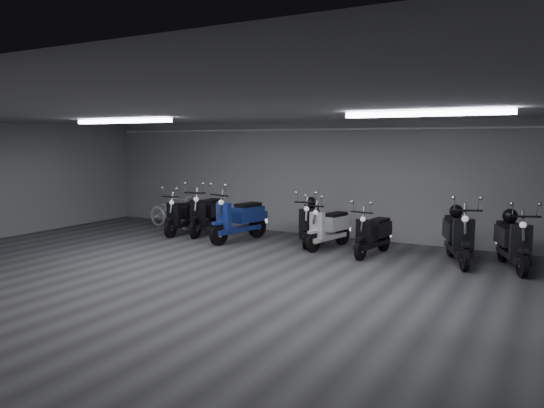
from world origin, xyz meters
The scene contains 18 objects.
floor centered at (0.00, 0.00, -0.01)m, with size 14.00×10.00×0.01m, color #363639.
ceiling centered at (0.00, 0.00, 2.80)m, with size 14.00×10.00×0.01m, color gray.
back_wall centered at (0.00, 5.00, 1.40)m, with size 14.00×0.01×2.80m, color gray.
fluor_strip_left centered at (-3.00, 1.00, 2.74)m, with size 2.40×0.18×0.08m, color white.
fluor_strip_right centered at (3.00, 1.00, 2.74)m, with size 2.40×0.18×0.08m, color white.
conduit centered at (0.00, 4.92, 2.62)m, with size 0.05×0.05×13.60m, color white.
scooter_0 centered at (-3.48, 3.43, 0.62)m, with size 0.56×1.67×1.25m, color black, non-canonical shape.
scooter_1 centered at (-2.95, 3.69, 0.69)m, with size 0.62×1.85×1.38m, color black, non-canonical shape.
scooter_4 centered at (-1.74, 3.31, 0.71)m, with size 0.63×1.90×1.41m, color navy, non-canonical shape.
scooter_5 centered at (-0.16, 3.84, 0.64)m, with size 0.57×1.71×1.27m, color black, non-canonical shape.
scooter_6 centered at (0.40, 3.60, 0.61)m, with size 0.55×1.65×1.23m, color silver, non-canonical shape.
scooter_7 centered at (1.48, 3.37, 0.59)m, with size 0.53×1.59×1.19m, color black, non-canonical shape.
scooter_8 centered at (3.12, 3.52, 0.69)m, with size 0.61×1.84×1.37m, color black, non-canonical shape.
scooter_9 centered at (4.08, 3.53, 0.66)m, with size 0.59×1.77×1.32m, color black, non-canonical shape.
bicycle centered at (-4.31, 3.97, 0.54)m, with size 0.58×1.66×1.07m, color white.
helmet_0 centered at (3.99, 3.76, 0.95)m, with size 0.28×0.28×0.28m, color black.
helmet_1 centered at (3.03, 3.76, 0.98)m, with size 0.26×0.26×0.26m, color black.
helmet_2 centered at (-0.23, 4.06, 0.92)m, with size 0.27×0.27×0.27m, color black.
Camera 1 is at (4.76, -6.74, 2.35)m, focal length 34.17 mm.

